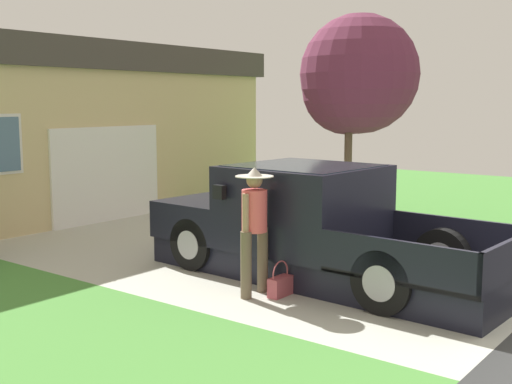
{
  "coord_description": "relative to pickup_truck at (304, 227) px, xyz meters",
  "views": [
    {
      "loc": [
        -8.24,
        -1.98,
        2.55
      ],
      "look_at": [
        -1.2,
        3.45,
        1.31
      ],
      "focal_mm": 45.59,
      "sensor_mm": 36.0,
      "label": 1
    }
  ],
  "objects": [
    {
      "name": "front_yard_tree",
      "position": [
        4.54,
        1.76,
        2.34
      ],
      "size": [
        2.55,
        2.55,
        4.41
      ],
      "color": "brown",
      "rests_on": "ground"
    },
    {
      "name": "handbag",
      "position": [
        -1.1,
        -0.36,
        -0.57
      ],
      "size": [
        0.38,
        0.16,
        0.48
      ],
      "color": "#B24C56",
      "rests_on": "ground"
    },
    {
      "name": "pickup_truck",
      "position": [
        0.0,
        0.0,
        0.0
      ],
      "size": [
        2.17,
        5.45,
        1.64
      ],
      "rotation": [
        0.0,
        0.0,
        -0.05
      ],
      "color": "black",
      "rests_on": "ground"
    },
    {
      "name": "house_with_garage",
      "position": [
        0.9,
        8.58,
        1.22
      ],
      "size": [
        11.4,
        5.78,
        3.85
      ],
      "color": "#CCB882",
      "rests_on": "ground"
    },
    {
      "name": "person_with_hat",
      "position": [
        -1.26,
        -0.05,
        0.27
      ],
      "size": [
        0.52,
        0.5,
        1.71
      ],
      "rotation": [
        0.0,
        0.0,
        0.04
      ],
      "color": "brown",
      "rests_on": "ground"
    }
  ]
}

